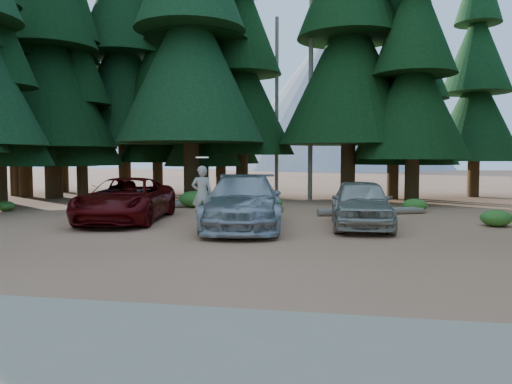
% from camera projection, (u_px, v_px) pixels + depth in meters
% --- Properties ---
extents(ground, '(160.00, 160.00, 0.00)m').
position_uv_depth(ground, '(233.00, 249.00, 12.30)').
color(ground, '#9F6543').
rests_on(ground, ground).
extents(gravel_strip, '(26.00, 3.50, 0.01)m').
position_uv_depth(gravel_strip, '(108.00, 347.00, 5.92)').
color(gravel_strip, tan).
rests_on(gravel_strip, ground).
extents(forest_belt_north, '(36.00, 7.00, 22.00)m').
position_uv_depth(forest_belt_north, '(296.00, 199.00, 27.01)').
color(forest_belt_north, black).
rests_on(forest_belt_north, ground).
extents(snag_front, '(0.24, 0.24, 12.00)m').
position_uv_depth(snag_front, '(311.00, 85.00, 25.96)').
color(snag_front, '#6F6759').
rests_on(snag_front, ground).
extents(snag_back, '(0.20, 0.20, 10.00)m').
position_uv_depth(snag_back, '(277.00, 108.00, 27.86)').
color(snag_back, '#6F6759').
rests_on(snag_back, ground).
extents(mountain_peak, '(48.00, 50.00, 28.00)m').
position_uv_depth(mountain_peak, '(322.00, 104.00, 98.43)').
color(mountain_peak, gray).
rests_on(mountain_peak, ground).
extents(red_pickup, '(3.30, 5.83, 1.54)m').
position_uv_depth(red_pickup, '(126.00, 200.00, 17.53)').
color(red_pickup, '#5B070A').
rests_on(red_pickup, ground).
extents(silver_minivan_center, '(3.22, 6.11, 1.69)m').
position_uv_depth(silver_minivan_center, '(243.00, 202.00, 15.90)').
color(silver_minivan_center, '#ACAFB4').
rests_on(silver_minivan_center, ground).
extents(silver_minivan_right, '(2.05, 4.66, 1.56)m').
position_uv_depth(silver_minivan_right, '(361.00, 203.00, 16.01)').
color(silver_minivan_right, '#ADA89A').
rests_on(silver_minivan_right, ground).
extents(frisbee_player, '(0.68, 0.54, 1.87)m').
position_uv_depth(frisbee_player, '(202.00, 194.00, 14.20)').
color(frisbee_player, beige).
rests_on(frisbee_player, ground).
extents(log_left, '(3.86, 2.76, 0.32)m').
position_uv_depth(log_left, '(134.00, 206.00, 21.54)').
color(log_left, '#6F6759').
rests_on(log_left, ground).
extents(log_mid, '(2.48, 2.30, 0.26)m').
position_uv_depth(log_mid, '(258.00, 207.00, 21.28)').
color(log_mid, '#6F6759').
rests_on(log_mid, ground).
extents(log_right, '(4.17, 1.99, 0.28)m').
position_uv_depth(log_right, '(371.00, 211.00, 19.52)').
color(log_right, '#6F6759').
rests_on(log_right, ground).
extents(shrub_far_left, '(1.17, 1.17, 0.64)m').
position_uv_depth(shrub_far_left, '(93.00, 205.00, 20.18)').
color(shrub_far_left, '#266E21').
rests_on(shrub_far_left, ground).
extents(shrub_left, '(1.14, 1.14, 0.63)m').
position_uv_depth(shrub_left, '(256.00, 202.00, 21.60)').
color(shrub_left, '#266E21').
rests_on(shrub_left, ground).
extents(shrub_center_left, '(1.34, 1.34, 0.74)m').
position_uv_depth(shrub_center_left, '(194.00, 199.00, 22.53)').
color(shrub_center_left, '#266E21').
rests_on(shrub_center_left, ground).
extents(shrub_center_right, '(0.86, 0.86, 0.48)m').
position_uv_depth(shrub_center_right, '(273.00, 203.00, 22.18)').
color(shrub_center_right, '#266E21').
rests_on(shrub_center_right, ground).
extents(shrub_right, '(0.81, 0.81, 0.44)m').
position_uv_depth(shrub_right, '(345.00, 205.00, 21.49)').
color(shrub_right, '#266E21').
rests_on(shrub_right, ground).
extents(shrub_far_right, '(1.03, 1.03, 0.57)m').
position_uv_depth(shrub_far_right, '(415.00, 206.00, 20.36)').
color(shrub_far_right, '#266E21').
rests_on(shrub_far_right, ground).
extents(shrub_edge_west, '(0.76, 0.76, 0.42)m').
position_uv_depth(shrub_edge_west, '(5.00, 206.00, 20.94)').
color(shrub_edge_west, '#266E21').
rests_on(shrub_edge_west, ground).
extents(shrub_edge_east, '(0.99, 0.99, 0.54)m').
position_uv_depth(shrub_edge_east, '(496.00, 218.00, 16.30)').
color(shrub_edge_east, '#266E21').
rests_on(shrub_edge_east, ground).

